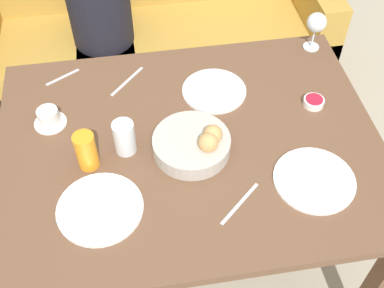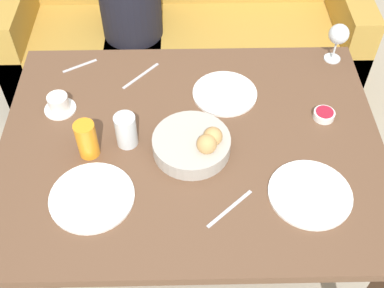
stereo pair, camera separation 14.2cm
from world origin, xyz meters
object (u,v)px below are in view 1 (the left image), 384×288
object	(u,v)px
plate_near_right	(314,180)
water_tumbler	(124,137)
bread_basket	(194,144)
plate_near_left	(100,208)
jam_bowl_berry	(314,102)
spoon_coffee	(63,77)
wine_glass	(316,24)
fork_silver	(240,204)
plate_far_center	(214,91)
coffee_cup	(49,118)
seated_person	(102,25)
juice_glass	(86,151)
couch	(153,34)
knife_silver	(127,81)

from	to	relation	value
plate_near_right	water_tumbler	distance (m)	0.61
bread_basket	plate_near_left	size ratio (longest dim) A/B	0.98
jam_bowl_berry	spoon_coffee	bearing A→B (deg)	161.79
wine_glass	fork_silver	xyz separation A→B (m)	(-0.45, -0.68, -0.11)
plate_far_center	coffee_cup	bearing A→B (deg)	-173.67
jam_bowl_berry	fork_silver	distance (m)	0.51
seated_person	fork_silver	size ratio (longest dim) A/B	8.17
plate_near_left	water_tumbler	bearing A→B (deg)	67.09
seated_person	plate_near_left	xyz separation A→B (m)	(-0.02, -1.23, 0.22)
wine_glass	juice_glass	bearing A→B (deg)	-152.80
couch	plate_far_center	size ratio (longest dim) A/B	7.93
couch	bread_basket	bearing A→B (deg)	-88.56
couch	seated_person	bearing A→B (deg)	-149.07
plate_near_left	wine_glass	bearing A→B (deg)	36.39
wine_glass	couch	bearing A→B (deg)	127.58
bread_basket	fork_silver	xyz separation A→B (m)	(0.10, -0.23, -0.03)
plate_far_center	juice_glass	xyz separation A→B (m)	(-0.46, -0.26, 0.06)
fork_silver	wine_glass	bearing A→B (deg)	56.69
knife_silver	seated_person	bearing A→B (deg)	97.94
couch	coffee_cup	size ratio (longest dim) A/B	16.65
plate_near_left	jam_bowl_berry	xyz separation A→B (m)	(0.76, 0.32, 0.01)
plate_near_left	knife_silver	xyz separation A→B (m)	(0.12, 0.55, -0.00)
coffee_cup	knife_silver	size ratio (longest dim) A/B	0.77
plate_far_center	knife_silver	size ratio (longest dim) A/B	1.62
plate_near_left	plate_near_right	size ratio (longest dim) A/B	1.01
couch	knife_silver	distance (m)	0.95
fork_silver	water_tumbler	bearing A→B (deg)	140.10
bread_basket	juice_glass	xyz separation A→B (m)	(-0.34, -0.00, 0.03)
plate_near_left	knife_silver	world-z (taller)	plate_near_left
coffee_cup	spoon_coffee	distance (m)	0.24
plate_near_left	juice_glass	xyz separation A→B (m)	(-0.03, 0.18, 0.06)
couch	plate_far_center	distance (m)	1.04
coffee_cup	spoon_coffee	size ratio (longest dim) A/B	0.89
juice_glass	bread_basket	bearing A→B (deg)	0.31
spoon_coffee	juice_glass	bearing A→B (deg)	-78.28
plate_near_left	water_tumbler	distance (m)	0.24
wine_glass	fork_silver	bearing A→B (deg)	-123.31
couch	fork_silver	distance (m)	1.50
couch	fork_silver	size ratio (longest dim) A/B	12.77
plate_near_right	coffee_cup	distance (m)	0.90
bread_basket	plate_far_center	bearing A→B (deg)	66.00
bread_basket	wine_glass	world-z (taller)	wine_glass
plate_near_left	plate_far_center	size ratio (longest dim) A/B	1.11
plate_far_center	water_tumbler	bearing A→B (deg)	-146.48
coffee_cup	fork_silver	bearing A→B (deg)	-36.84
bread_basket	plate_near_left	xyz separation A→B (m)	(-0.31, -0.18, -0.03)
plate_near_right	plate_far_center	xyz separation A→B (m)	(-0.23, 0.44, 0.00)
plate_near_right	juice_glass	bearing A→B (deg)	165.36
bread_basket	jam_bowl_berry	world-z (taller)	bread_basket
seated_person	jam_bowl_berry	size ratio (longest dim) A/B	16.09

